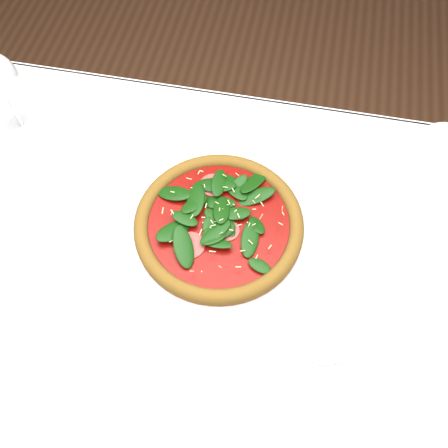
# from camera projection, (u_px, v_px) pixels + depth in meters

# --- Properties ---
(ground) EXTENTS (6.00, 6.00, 0.00)m
(ground) POSITION_uv_depth(u_px,v_px,m) (200.00, 358.00, 1.57)
(ground) COLOR brown
(ground) RESTS_ON ground
(dining_table) EXTENTS (1.21, 0.81, 0.75)m
(dining_table) POSITION_uv_depth(u_px,v_px,m) (187.00, 273.00, 1.01)
(dining_table) COLOR silver
(dining_table) RESTS_ON ground
(plate) EXTENTS (0.36, 0.36, 0.02)m
(plate) POSITION_uv_depth(u_px,v_px,m) (219.00, 229.00, 0.93)
(plate) COLOR silver
(plate) RESTS_ON dining_table
(pizza) EXTENTS (0.38, 0.38, 0.04)m
(pizza) POSITION_uv_depth(u_px,v_px,m) (219.00, 223.00, 0.92)
(pizza) COLOR #965424
(pizza) RESTS_ON plate
(saucer_near) EXTENTS (0.13, 0.13, 0.01)m
(saucer_near) POSITION_uv_depth(u_px,v_px,m) (322.00, 325.00, 0.84)
(saucer_near) COLOR silver
(saucer_near) RESTS_ON dining_table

